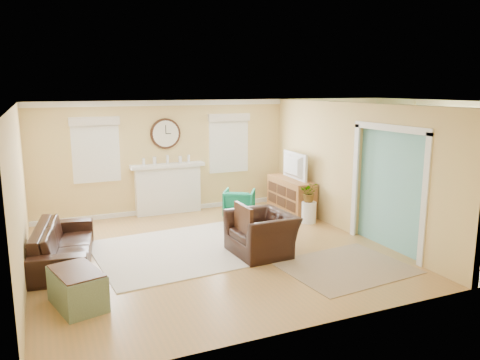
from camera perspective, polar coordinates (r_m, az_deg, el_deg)
name	(u,v)px	position (r m, az deg, el deg)	size (l,w,h in m)	color
floor	(285,241)	(9.05, 5.45, -7.42)	(9.00, 9.00, 0.00)	#A17742
wall_back	(226,154)	(11.41, -1.71, 3.23)	(9.00, 0.02, 2.60)	#E1B873
wall_front	(400,214)	(6.34, 18.88, -3.89)	(9.00, 0.02, 2.60)	#E1B873
wall_left	(19,196)	(7.67, -25.31, -1.81)	(0.02, 6.00, 2.60)	#E1B873
wall_right	(463,160)	(11.57, 25.52, 2.25)	(0.02, 6.00, 2.60)	#E1B873
ceiling	(287,104)	(8.58, 5.78, 9.26)	(9.00, 6.00, 0.02)	white
partition	(344,164)	(9.76, 12.61, 1.94)	(0.17, 6.00, 2.60)	#E1B873
fireplace	(168,188)	(10.96, -8.76, -0.96)	(1.70, 0.30, 1.17)	white
wall_clock	(165,134)	(10.85, -9.07, 5.61)	(0.70, 0.07, 0.70)	#44261A
window_left	(96,145)	(10.58, -17.19, 4.06)	(1.05, 0.13, 1.42)	white
window_right	(229,139)	(11.34, -1.40, 5.01)	(1.05, 0.13, 1.42)	white
french_doors	(460,169)	(11.57, 25.28, 1.27)	(0.06, 1.70, 2.20)	white
pendant	(414,121)	(10.40, 20.44, 6.75)	(0.30, 0.30, 0.55)	gold
rug_cream	(182,250)	(8.57, -7.13, -8.49)	(2.94, 2.55, 0.02)	beige
rug_jute	(345,267)	(7.95, 12.72, -10.32)	(1.97, 1.61, 0.01)	tan
rug_grey	(401,220)	(10.94, 19.01, -4.67)	(2.54, 3.18, 0.01)	slate
sofa	(64,244)	(8.41, -20.70, -7.27)	(2.22, 0.87, 0.65)	black
eames_chair	(262,233)	(8.27, 2.64, -6.52)	(1.13, 0.99, 0.73)	black
green_chair	(239,203)	(10.61, -0.09, -2.83)	(0.66, 0.68, 0.62)	#117863
trunk	(77,288)	(6.76, -19.22, -12.35)	(0.75, 0.99, 0.51)	gray
credenza	(291,196)	(11.00, 6.22, -1.91)	(0.51, 1.50, 0.80)	#AA6A3A
tv	(291,166)	(10.85, 6.21, 1.73)	(1.07, 0.14, 0.62)	black
garden_stool	(309,212)	(10.24, 8.39, -3.92)	(0.31, 0.31, 0.46)	white
potted_plant	(309,192)	(10.13, 8.46, -1.47)	(0.39, 0.34, 0.44)	#337F33
dining_table	(402,207)	(10.86, 19.11, -3.17)	(1.72, 0.96, 0.60)	#44261A
dining_chair_n	(372,186)	(11.58, 15.77, -0.76)	(0.51, 0.51, 0.96)	slate
dining_chair_s	(448,205)	(10.04, 24.04, -2.84)	(0.54, 0.54, 1.04)	slate
dining_chair_w	(379,199)	(10.48, 16.61, -2.27)	(0.48, 0.48, 0.89)	white
dining_chair_e	(426,193)	(11.30, 21.70, -1.47)	(0.51, 0.51, 0.95)	slate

